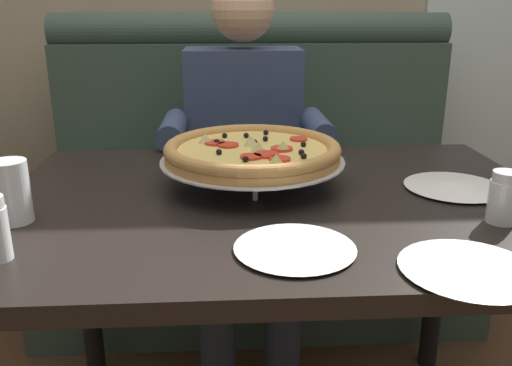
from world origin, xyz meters
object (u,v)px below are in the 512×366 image
Objects in this scene: diner_main at (245,144)px; plate_near_right at (454,185)px; plate_far_side at (470,266)px; dining_table at (278,233)px; plate_near_left at (292,245)px; pizza at (252,152)px; drinking_glass at (11,195)px; shaker_oregano at (503,201)px; patio_chair at (465,115)px; booth_bench at (255,202)px.

diner_main is 0.78m from plate_near_right.
plate_far_side is at bearing -109.58° from plate_near_right.
plate_near_right is (0.42, 0.03, 0.10)m from dining_table.
plate_near_left is (-0.00, -0.28, 0.10)m from dining_table.
plate_near_right is at bearing 36.32° from plate_near_left.
plate_near_right is at bearing -8.00° from pizza.
plate_near_right is 1.83× the size of drinking_glass.
plate_far_side is (0.28, -0.10, 0.00)m from plate_near_left.
patio_chair is (0.91, 2.19, -0.27)m from shaker_oregano.
pizza is (-0.00, -0.55, 0.12)m from diner_main.
plate_near_right is at bearing -114.97° from patio_chair.
drinking_glass is (-0.54, -0.11, 0.15)m from dining_table.
pizza is 0.58m from plate_far_side.
booth_bench reaches higher than plate_near_left.
diner_main is 5.55× the size of plate_far_side.
plate_near_right is at bearing -64.56° from booth_bench.
booth_bench is 1.25m from plate_near_left.
patio_chair reaches higher than plate_far_side.
dining_table is at bearing -123.68° from patio_chair.
pizza reaches higher than plate_far_side.
plate_near_left is 1.73× the size of drinking_glass.
plate_near_left is (0.05, -0.38, -0.07)m from pizza.
booth_bench is at bearing 62.07° from drinking_glass.
shaker_oregano reaches higher than plate_near_left.
pizza is at bearing 124.80° from plate_far_side.
booth_bench reaches higher than plate_far_side.
shaker_oregano is 0.48× the size of plate_near_left.
plate_near_left is 0.25× the size of patio_chair.
plate_near_left is at bearing -166.24° from shaker_oregano.
pizza is 3.48× the size of drinking_glass.
drinking_glass is at bearing -117.93° from booth_bench.
drinking_glass is (-0.49, -0.76, 0.10)m from diner_main.
booth_bench is at bearing 86.15° from pizza.
booth_bench is 0.41m from diner_main.
plate_far_side is (-0.15, -0.20, -0.03)m from shaker_oregano.
patio_chair is at bearing 44.45° from diner_main.
plate_far_side is at bearing -77.97° from booth_bench.
plate_far_side is at bearing -18.93° from plate_near_left.
dining_table is 5.38× the size of plate_near_right.
booth_bench is at bearing 111.54° from shaker_oregano.
plate_far_side is 2.63m from patio_chair.
plate_far_side is at bearing -72.25° from diner_main.
booth_bench is at bearing 89.79° from plate_near_left.
plate_near_right is (0.47, -0.07, -0.07)m from pizza.
shaker_oregano is (0.48, -0.27, -0.03)m from pizza.
shaker_oregano is 0.83× the size of drinking_glass.
pizza is (-0.05, 0.10, 0.17)m from dining_table.
diner_main is at bearing 89.79° from pizza.
plate_near_right is at bearing 4.25° from dining_table.
plate_near_left and plate_far_side have the same top height.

